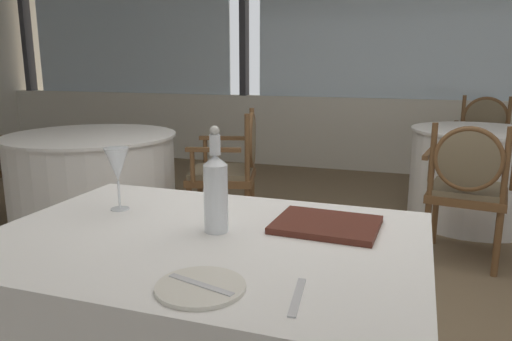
{
  "coord_description": "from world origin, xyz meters",
  "views": [
    {
      "loc": [
        0.43,
        -2.07,
        1.25
      ],
      "look_at": [
        -0.07,
        -0.6,
        0.9
      ],
      "focal_mm": 33.8,
      "sensor_mm": 36.0,
      "label": 1
    }
  ],
  "objects_px": {
    "dining_chair_1_0": "(233,163)",
    "water_bottle": "(216,190)",
    "side_plate": "(201,287)",
    "dining_chair_0_1": "(483,138)",
    "menu_book": "(326,225)",
    "dining_chair_0_0": "(467,182)",
    "wine_glass": "(117,166)"
  },
  "relations": [
    {
      "from": "dining_chair_1_0",
      "to": "water_bottle",
      "type": "bearing_deg",
      "value": 95.13
    },
    {
      "from": "side_plate",
      "to": "dining_chair_1_0",
      "type": "bearing_deg",
      "value": 109.61
    },
    {
      "from": "water_bottle",
      "to": "dining_chair_0_1",
      "type": "xyz_separation_m",
      "value": [
        1.15,
        3.7,
        -0.32
      ]
    },
    {
      "from": "menu_book",
      "to": "dining_chair_0_1",
      "type": "height_order",
      "value": "dining_chair_0_1"
    },
    {
      "from": "menu_book",
      "to": "dining_chair_0_0",
      "type": "height_order",
      "value": "dining_chair_0_0"
    },
    {
      "from": "water_bottle",
      "to": "dining_chair_0_1",
      "type": "height_order",
      "value": "water_bottle"
    },
    {
      "from": "wine_glass",
      "to": "menu_book",
      "type": "relative_size",
      "value": 0.7
    },
    {
      "from": "wine_glass",
      "to": "dining_chair_0_1",
      "type": "xyz_separation_m",
      "value": [
        1.56,
        3.6,
        -0.35
      ]
    },
    {
      "from": "wine_glass",
      "to": "dining_chair_0_1",
      "type": "height_order",
      "value": "wine_glass"
    },
    {
      "from": "side_plate",
      "to": "dining_chair_0_1",
      "type": "relative_size",
      "value": 0.22
    },
    {
      "from": "side_plate",
      "to": "dining_chair_1_0",
      "type": "height_order",
      "value": "dining_chair_1_0"
    },
    {
      "from": "side_plate",
      "to": "dining_chair_0_0",
      "type": "height_order",
      "value": "dining_chair_0_0"
    },
    {
      "from": "menu_book",
      "to": "dining_chair_1_0",
      "type": "height_order",
      "value": "dining_chair_1_0"
    },
    {
      "from": "menu_book",
      "to": "dining_chair_0_1",
      "type": "distance_m",
      "value": 3.66
    },
    {
      "from": "menu_book",
      "to": "water_bottle",
      "type": "bearing_deg",
      "value": -153.46
    },
    {
      "from": "wine_glass",
      "to": "dining_chair_0_0",
      "type": "bearing_deg",
      "value": 54.08
    },
    {
      "from": "menu_book",
      "to": "dining_chair_0_0",
      "type": "xyz_separation_m",
      "value": [
        0.56,
        1.72,
        -0.23
      ]
    },
    {
      "from": "water_bottle",
      "to": "dining_chair_1_0",
      "type": "height_order",
      "value": "water_bottle"
    },
    {
      "from": "side_plate",
      "to": "water_bottle",
      "type": "relative_size",
      "value": 0.64
    },
    {
      "from": "dining_chair_0_0",
      "to": "dining_chair_0_1",
      "type": "distance_m",
      "value": 1.85
    },
    {
      "from": "wine_glass",
      "to": "menu_book",
      "type": "height_order",
      "value": "wine_glass"
    },
    {
      "from": "water_bottle",
      "to": "menu_book",
      "type": "bearing_deg",
      "value": 23.97
    },
    {
      "from": "menu_book",
      "to": "side_plate",
      "type": "bearing_deg",
      "value": -108.43
    },
    {
      "from": "water_bottle",
      "to": "dining_chair_0_1",
      "type": "distance_m",
      "value": 3.88
    },
    {
      "from": "menu_book",
      "to": "dining_chair_1_0",
      "type": "bearing_deg",
      "value": 122.45
    },
    {
      "from": "menu_book",
      "to": "dining_chair_0_0",
      "type": "relative_size",
      "value": 0.35
    },
    {
      "from": "dining_chair_0_0",
      "to": "dining_chair_1_0",
      "type": "distance_m",
      "value": 1.54
    },
    {
      "from": "water_bottle",
      "to": "dining_chair_1_0",
      "type": "bearing_deg",
      "value": 109.95
    },
    {
      "from": "wine_glass",
      "to": "menu_book",
      "type": "xyz_separation_m",
      "value": [
        0.72,
        0.04,
        -0.15
      ]
    },
    {
      "from": "wine_glass",
      "to": "dining_chair_0_0",
      "type": "distance_m",
      "value": 2.21
    },
    {
      "from": "dining_chair_0_1",
      "to": "dining_chair_1_0",
      "type": "distance_m",
      "value": 2.6
    },
    {
      "from": "side_plate",
      "to": "wine_glass",
      "type": "relative_size",
      "value": 0.95
    }
  ]
}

